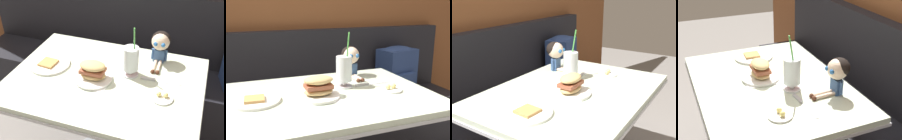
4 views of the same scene
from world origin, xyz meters
The scene contains 8 objects.
booth_bench centered at (0.00, 0.81, 0.33)m, with size 2.60×0.48×1.00m.
diner_table centered at (0.00, 0.18, 0.54)m, with size 1.11×0.81×0.74m.
toast_plate centered at (-0.37, 0.20, 0.75)m, with size 0.25×0.25×0.03m.
milkshake_glass centered at (0.12, 0.26, 0.84)m, with size 0.10×0.10×0.32m.
sandwich_plate centered at (-0.06, 0.15, 0.79)m, with size 0.22×0.22×0.12m.
butter_saucer centered at (0.34, 0.11, 0.75)m, with size 0.12×0.12×0.04m.
butter_knife centered at (0.27, 0.25, 0.74)m, with size 0.24×0.04×0.01m.
seated_doll centered at (0.25, 0.46, 0.87)m, with size 0.12×0.22×0.20m.
Camera 4 is at (1.49, -0.33, 1.57)m, focal length 50.61 mm.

